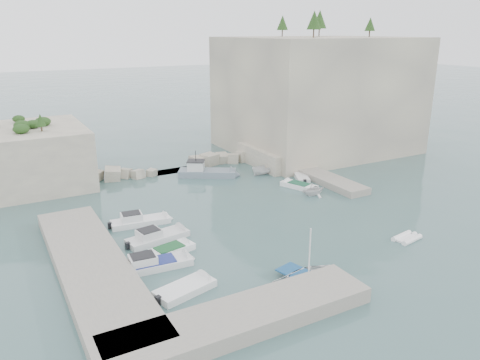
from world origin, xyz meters
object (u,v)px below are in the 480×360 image
tender_east_c (301,179)px  inflatable_dinghy (407,240)px  motorboat_c (170,253)px  rowboat (308,284)px  tender_east_a (313,195)px  motorboat_b (158,240)px  tender_east_d (265,174)px  motorboat_d (155,268)px  tender_east_b (299,188)px  work_boat (207,176)px  motorboat_e (185,292)px  motorboat_a (141,224)px

tender_east_c → inflatable_dinghy: bearing=-161.6°
motorboat_c → rowboat: size_ratio=0.84×
rowboat → tender_east_a: tender_east_a is taller
motorboat_b → tender_east_c: bearing=11.7°
inflatable_dinghy → tender_east_d: 23.33m
motorboat_d → tender_east_b: size_ratio=1.35×
tender_east_d → tender_east_b: bearing=-177.6°
motorboat_d → rowboat: (9.19, -7.93, 0.00)m
tender_east_c → work_boat: 12.05m
tender_east_b → work_boat: 12.19m
tender_east_c → rowboat: bearing=170.3°
motorboat_e → work_boat: bearing=46.7°
motorboat_c → motorboat_a: bearing=79.9°
motorboat_b → tender_east_d: (19.12, 12.56, 0.00)m
rowboat → tender_east_c: bearing=-49.6°
tender_east_c → tender_east_d: bearing=60.0°
tender_east_d → motorboat_a: bearing=110.4°
motorboat_b → motorboat_d: size_ratio=0.94×
motorboat_c → tender_east_b: same height
motorboat_c → motorboat_b: bearing=78.1°
tender_east_a → tender_east_c: bearing=-20.3°
tender_east_c → work_boat: work_boat is taller
tender_east_b → motorboat_c: bearing=92.7°
motorboat_d → tender_east_c: size_ratio=1.42×
motorboat_a → motorboat_e: motorboat_a is taller
tender_east_a → work_boat: size_ratio=0.37×
motorboat_e → rowboat: rowboat is taller
motorboat_d → motorboat_e: (0.71, -4.56, 0.00)m
tender_east_a → work_boat: bearing=34.3°
motorboat_b → tender_east_d: 22.88m
motorboat_e → tender_east_b: same height
motorboat_e → work_boat: size_ratio=0.61×
motorboat_a → tender_east_c: (22.22, 4.10, 0.00)m
tender_east_a → inflatable_dinghy: bearing=-177.0°
motorboat_b → motorboat_e: (-1.23, -9.27, 0.00)m
motorboat_e → rowboat: bearing=-36.4°
motorboat_d → tender_east_b: bearing=30.3°
motorboat_e → rowboat: size_ratio=0.88×
motorboat_b → motorboat_e: 9.35m
motorboat_b → motorboat_d: same height
motorboat_b → motorboat_e: bearing=-106.8°
motorboat_c → tender_east_c: (21.99, 11.32, 0.00)m
tender_east_a → motorboat_e: bearing=123.3°
tender_east_b → tender_east_a: bearing=157.8°
motorboat_b → motorboat_e: size_ratio=1.26×
rowboat → work_boat: work_boat is taller
motorboat_c → inflatable_dinghy: motorboat_c is taller
rowboat → tender_east_b: rowboat is taller
motorboat_a → motorboat_d: bearing=-94.2°
inflatable_dinghy → work_boat: bearing=96.6°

